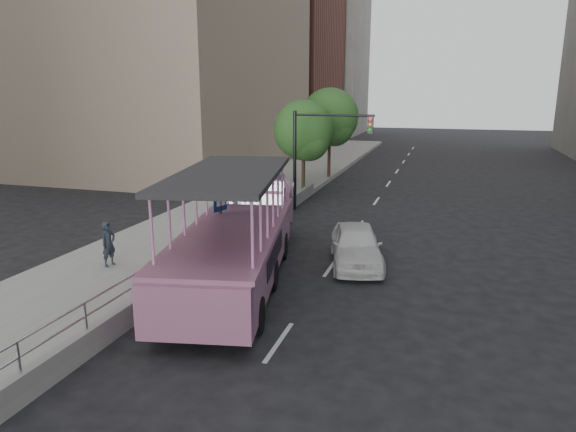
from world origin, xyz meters
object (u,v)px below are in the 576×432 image
Objects in this scene: traffic_signal at (317,145)px; street_tree_near at (305,133)px; car at (356,245)px; parking_sign at (221,215)px; duck_boat at (240,234)px; pedestrian_near at (108,244)px; street_tree_far at (331,119)px.

street_tree_near reaches higher than traffic_signal.
car is 1.45× the size of parking_sign.
duck_boat is 4.53m from pedestrian_near.
duck_boat is 3.93× the size of parking_sign.
street_tree_near is 0.89× the size of street_tree_far.
pedestrian_near is at bearing -111.08° from traffic_signal.
parking_sign is 19.09m from street_tree_far.
duck_boat is at bearing -61.17° from pedestrian_near.
parking_sign is 0.58× the size of traffic_signal.
street_tree_near is (-5.10, 11.41, 3.08)m from car.
street_tree_far is (3.03, 20.91, 3.23)m from pedestrian_near.
duck_boat reaches higher than parking_sign.
traffic_signal is 3.80m from street_tree_near.
duck_boat is 1.27m from parking_sign.
traffic_signal is 0.81× the size of street_tree_far.
street_tree_near is 6.02m from street_tree_far.
parking_sign is at bearing 147.61° from duck_boat.
car is 18.44m from street_tree_far.
duck_boat reaches higher than pedestrian_near.
pedestrian_near is 3.94m from parking_sign.
street_tree_far reaches higher than street_tree_near.
street_tree_far is at bearing 90.83° from parking_sign.
street_tree_far is at bearing 93.74° from duck_boat.
duck_boat is 19.82m from street_tree_far.
parking_sign is at bearing -47.55° from pedestrian_near.
parking_sign is 13.08m from street_tree_near.
duck_boat is 2.71× the size of car.
street_tree_far reaches higher than duck_boat.
street_tree_far is (-1.40, 9.43, 0.81)m from traffic_signal.
parking_sign is 0.53× the size of street_tree_near.
pedestrian_near is (-4.31, -1.35, -0.34)m from duck_boat.
traffic_signal is (1.12, 9.50, 1.64)m from parking_sign.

